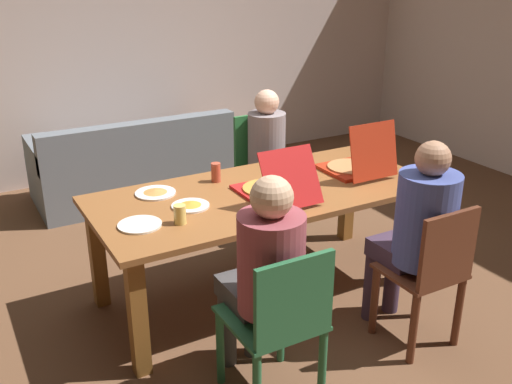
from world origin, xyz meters
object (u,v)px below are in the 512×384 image
at_px(chair_0, 430,274).
at_px(person_1, 265,269).
at_px(pizza_box_0, 272,187).
at_px(plate_1, 155,192).
at_px(plate_3, 290,168).
at_px(person_0, 418,226).
at_px(chair_2, 261,170).
at_px(plate_2, 140,225).
at_px(pizza_box_1, 355,165).
at_px(couch, 133,167).
at_px(person_2, 270,153).
at_px(drinking_glass_0, 267,211).
at_px(dining_table, 264,205).
at_px(plate_0, 190,205).
at_px(drinking_glass_1, 180,214).
at_px(chair_1, 280,322).
at_px(drinking_glass_2, 216,172).

relative_size(chair_0, person_1, 0.73).
height_order(pizza_box_0, plate_1, pizza_box_0).
bearing_deg(plate_3, person_0, -81.46).
bearing_deg(chair_2, plate_2, -142.50).
relative_size(pizza_box_1, couch, 0.26).
xyz_separation_m(person_2, drinking_glass_0, (-0.73, -1.20, 0.11)).
relative_size(dining_table, chair_2, 2.30).
bearing_deg(plate_2, plate_1, 59.38).
bearing_deg(plate_3, plate_1, 178.39).
bearing_deg(chair_0, pizza_box_1, 78.47).
height_order(plate_0, drinking_glass_1, drinking_glass_1).
xyz_separation_m(chair_1, person_2, (0.98, 1.75, 0.20)).
bearing_deg(chair_1, pizza_box_0, 61.45).
height_order(dining_table, plate_1, plate_1).
distance_m(chair_1, pizza_box_1, 1.53).
relative_size(person_0, drinking_glass_1, 11.20).
xyz_separation_m(chair_1, pizza_box_0, (0.47, 0.87, 0.31)).
relative_size(person_1, chair_2, 1.27).
height_order(person_1, plate_1, person_1).
relative_size(chair_0, drinking_glass_1, 8.08).
bearing_deg(dining_table, chair_1, -115.79).
height_order(chair_2, person_2, person_2).
distance_m(dining_table, person_2, 0.95).
bearing_deg(couch, chair_1, -94.93).
height_order(pizza_box_0, pizza_box_1, pizza_box_1).
relative_size(person_0, plate_3, 4.93).
bearing_deg(person_1, chair_1, -90.00).
bearing_deg(couch, dining_table, -84.60).
height_order(chair_1, plate_0, chair_1).
xyz_separation_m(person_0, chair_2, (0.00, 1.76, -0.22)).
relative_size(chair_0, drinking_glass_2, 6.93).
relative_size(plate_0, drinking_glass_0, 1.92).
xyz_separation_m(plate_2, drinking_glass_1, (0.21, -0.08, 0.05)).
relative_size(person_2, couch, 0.67).
bearing_deg(drinking_glass_2, drinking_glass_1, -132.71).
bearing_deg(person_0, dining_table, 121.67).
height_order(dining_table, plate_0, plate_0).
height_order(person_0, pizza_box_0, person_0).
relative_size(dining_table, chair_1, 2.46).
bearing_deg(drinking_glass_2, chair_2, 41.99).
height_order(drinking_glass_0, couch, drinking_glass_0).
distance_m(person_2, drinking_glass_0, 1.41).
distance_m(dining_table, pizza_box_1, 0.72).
distance_m(person_0, drinking_glass_0, 0.85).
relative_size(chair_0, chair_1, 1.00).
bearing_deg(chair_2, drinking_glass_1, -135.82).
height_order(chair_0, couch, chair_0).
relative_size(chair_1, chair_2, 0.93).
bearing_deg(drinking_glass_1, couch, 78.95).
xyz_separation_m(chair_2, plate_1, (-1.13, -0.65, 0.25)).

